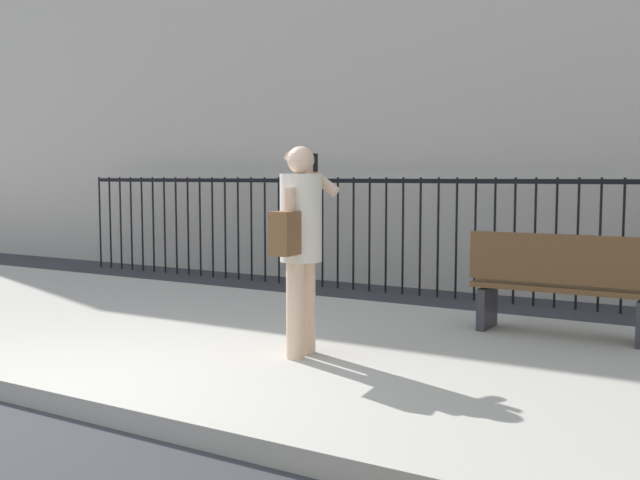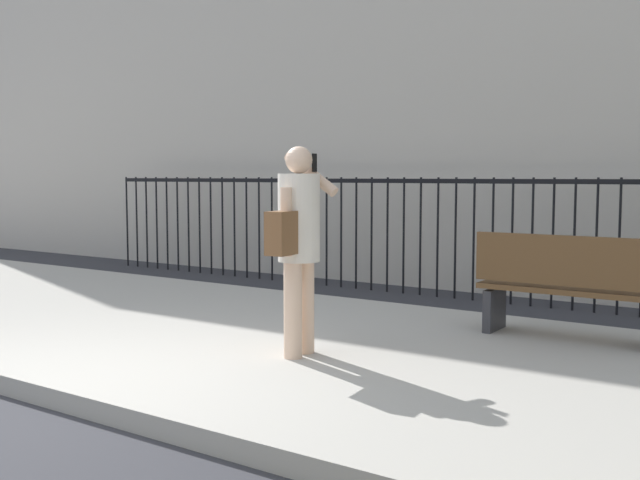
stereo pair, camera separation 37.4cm
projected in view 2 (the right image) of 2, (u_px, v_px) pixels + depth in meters
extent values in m
plane|color=#333338|center=(50.00, 409.00, 5.10)|extent=(60.00, 60.00, 0.00)
cube|color=#B2ADA3|center=(253.00, 341.00, 6.90)|extent=(28.00, 4.40, 0.15)
cube|color=black|center=(430.00, 181.00, 9.82)|extent=(12.00, 0.04, 0.06)
cylinder|color=black|center=(127.00, 221.00, 13.26)|extent=(0.03, 0.03, 1.60)
cylinder|color=black|center=(137.00, 222.00, 13.12)|extent=(0.03, 0.03, 1.60)
cylinder|color=black|center=(147.00, 222.00, 12.98)|extent=(0.03, 0.03, 1.60)
cylinder|color=black|center=(157.00, 223.00, 12.83)|extent=(0.03, 0.03, 1.60)
cylinder|color=black|center=(167.00, 224.00, 12.69)|extent=(0.03, 0.03, 1.60)
cylinder|color=black|center=(178.00, 224.00, 12.54)|extent=(0.03, 0.03, 1.60)
cylinder|color=black|center=(189.00, 225.00, 12.40)|extent=(0.03, 0.03, 1.60)
cylinder|color=black|center=(200.00, 225.00, 12.26)|extent=(0.03, 0.03, 1.60)
cylinder|color=black|center=(211.00, 226.00, 12.11)|extent=(0.03, 0.03, 1.60)
cylinder|color=black|center=(223.00, 226.00, 11.97)|extent=(0.03, 0.03, 1.60)
cylinder|color=black|center=(234.00, 227.00, 11.82)|extent=(0.03, 0.03, 1.60)
cylinder|color=black|center=(247.00, 228.00, 11.68)|extent=(0.03, 0.03, 1.60)
cylinder|color=black|center=(259.00, 228.00, 11.54)|extent=(0.03, 0.03, 1.60)
cylinder|color=black|center=(272.00, 229.00, 11.39)|extent=(0.03, 0.03, 1.60)
cylinder|color=black|center=(285.00, 230.00, 11.25)|extent=(0.03, 0.03, 1.60)
cylinder|color=black|center=(299.00, 230.00, 11.10)|extent=(0.03, 0.03, 1.60)
cylinder|color=black|center=(312.00, 231.00, 10.96)|extent=(0.03, 0.03, 1.60)
cylinder|color=black|center=(327.00, 232.00, 10.82)|extent=(0.03, 0.03, 1.60)
cylinder|color=black|center=(341.00, 232.00, 10.67)|extent=(0.03, 0.03, 1.60)
cylinder|color=black|center=(356.00, 233.00, 10.53)|extent=(0.03, 0.03, 1.60)
cylinder|color=black|center=(372.00, 234.00, 10.39)|extent=(0.03, 0.03, 1.60)
cylinder|color=black|center=(387.00, 235.00, 10.24)|extent=(0.03, 0.03, 1.60)
cylinder|color=black|center=(404.00, 236.00, 10.10)|extent=(0.03, 0.03, 1.60)
cylinder|color=black|center=(420.00, 237.00, 9.95)|extent=(0.03, 0.03, 1.60)
cylinder|color=black|center=(438.00, 237.00, 9.81)|extent=(0.03, 0.03, 1.60)
cylinder|color=black|center=(455.00, 238.00, 9.67)|extent=(0.03, 0.03, 1.60)
cylinder|color=black|center=(474.00, 239.00, 9.52)|extent=(0.03, 0.03, 1.60)
cylinder|color=black|center=(493.00, 240.00, 9.38)|extent=(0.03, 0.03, 1.60)
cylinder|color=black|center=(512.00, 241.00, 9.23)|extent=(0.03, 0.03, 1.60)
cylinder|color=black|center=(532.00, 242.00, 9.09)|extent=(0.03, 0.03, 1.60)
cylinder|color=black|center=(553.00, 243.00, 8.95)|extent=(0.03, 0.03, 1.60)
cylinder|color=black|center=(574.00, 244.00, 8.80)|extent=(0.03, 0.03, 1.60)
cylinder|color=black|center=(596.00, 246.00, 8.66)|extent=(0.03, 0.03, 1.60)
cylinder|color=black|center=(619.00, 247.00, 8.51)|extent=(0.03, 0.03, 1.60)
cylinder|color=beige|center=(305.00, 307.00, 6.09)|extent=(0.15, 0.15, 0.78)
cylinder|color=beige|center=(293.00, 310.00, 5.91)|extent=(0.15, 0.15, 0.78)
cylinder|color=silver|center=(299.00, 218.00, 5.94)|extent=(0.37, 0.37, 0.71)
sphere|color=beige|center=(299.00, 160.00, 5.90)|extent=(0.22, 0.22, 0.22)
cylinder|color=beige|center=(311.00, 174.00, 6.08)|extent=(0.50, 0.14, 0.38)
cylinder|color=beige|center=(286.00, 222.00, 5.76)|extent=(0.09, 0.09, 0.54)
cube|color=black|center=(314.00, 163.00, 6.00)|extent=(0.02, 0.07, 0.15)
cube|color=brown|center=(282.00, 233.00, 5.72)|extent=(0.19, 0.30, 0.34)
cube|color=brown|center=(570.00, 290.00, 6.59)|extent=(1.60, 0.45, 0.05)
cube|color=brown|center=(564.00, 261.00, 6.41)|extent=(1.60, 0.06, 0.44)
cube|color=#333338|center=(494.00, 309.00, 7.01)|extent=(0.08, 0.41, 0.40)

